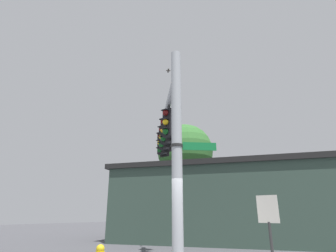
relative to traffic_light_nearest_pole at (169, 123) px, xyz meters
name	(u,v)px	position (x,y,z in m)	size (l,w,h in m)	color
signal_pole	(177,154)	(-1.46, 1.39, -1.57)	(0.29, 0.29, 6.34)	#ADB2B7
mast_arm	(167,110)	(0.52, -0.52, 0.80)	(0.21, 0.21, 5.50)	#ADB2B7
traffic_light_nearest_pole	(169,123)	(0.00, 0.00, 0.00)	(0.54, 0.49, 1.31)	black
traffic_light_mid_inner	(166,131)	(0.70, -0.68, 0.00)	(0.54, 0.49, 1.31)	black
traffic_light_mid_outer	(164,137)	(1.40, -1.36, 0.00)	(0.54, 0.49, 1.31)	black
traffic_light_arm_end	(162,143)	(2.11, -2.04, 0.00)	(0.54, 0.49, 1.31)	black
street_name_sign	(187,146)	(-1.65, 1.19, -1.34)	(0.95, 0.98, 0.22)	#147238
bird_flying	(168,70)	(1.92, -2.28, 3.86)	(0.30, 0.30, 0.08)	#4C4742
storefront_building	(224,203)	(2.88, -9.00, -2.50)	(15.08, 12.60, 4.45)	#33473D
tree_by_storefront	(185,152)	(4.96, -7.74, 0.93)	(3.84, 3.84, 7.62)	#4C3823
historical_marker	(269,222)	(-2.91, -0.93, -3.33)	(0.60, 0.08, 2.13)	#333333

